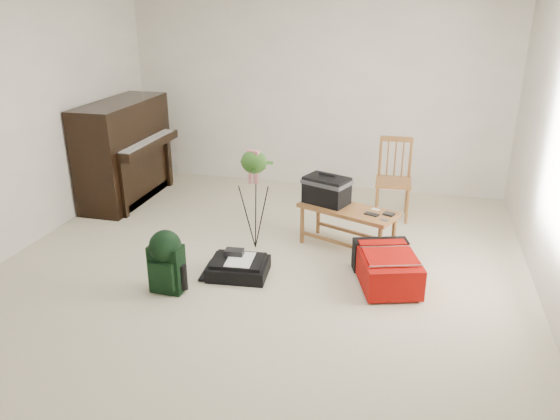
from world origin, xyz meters
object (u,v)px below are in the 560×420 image
(bench, at_px, (331,198))
(black_duffel, at_px, (239,267))
(dining_chair, at_px, (394,180))
(red_suitcase, at_px, (387,265))
(flower_stand, at_px, (255,200))
(green_backpack, at_px, (166,259))
(piano, at_px, (125,153))

(bench, bearing_deg, black_duffel, -109.34)
(dining_chair, distance_m, red_suitcase, 1.66)
(black_duffel, xyz_separation_m, flower_stand, (-0.02, 0.61, 0.44))
(bench, bearing_deg, green_backpack, -112.61)
(bench, xyz_separation_m, flower_stand, (-0.74, -0.21, -0.02))
(bench, height_order, red_suitcase, bench)
(dining_chair, height_order, black_duffel, dining_chair)
(piano, relative_size, flower_stand, 1.40)
(bench, height_order, flower_stand, flower_stand)
(piano, bearing_deg, red_suitcase, -22.68)
(red_suitcase, bearing_deg, flower_stand, 146.04)
(bench, xyz_separation_m, red_suitcase, (0.63, -0.61, -0.38))
(black_duffel, relative_size, green_backpack, 1.00)
(dining_chair, distance_m, flower_stand, 1.81)
(black_duffel, bearing_deg, piano, 135.86)
(dining_chair, bearing_deg, flower_stand, -139.37)
(red_suitcase, xyz_separation_m, green_backpack, (-1.86, -0.65, 0.15))
(red_suitcase, relative_size, green_backpack, 1.48)
(dining_chair, distance_m, green_backpack, 2.92)
(flower_stand, bearing_deg, bench, 35.33)
(piano, bearing_deg, black_duffel, -38.82)
(green_backpack, bearing_deg, black_duffel, 43.11)
(dining_chair, bearing_deg, red_suitcase, -90.54)
(red_suitcase, bearing_deg, black_duffel, 171.30)
(piano, xyz_separation_m, bench, (2.74, -0.80, -0.06))
(bench, xyz_separation_m, black_duffel, (-0.72, -0.83, -0.46))
(piano, distance_m, flower_stand, 2.24)
(red_suitcase, height_order, green_backpack, green_backpack)
(red_suitcase, height_order, flower_stand, flower_stand)
(piano, bearing_deg, dining_chair, 3.89)
(red_suitcase, distance_m, black_duffel, 1.37)
(bench, bearing_deg, flower_stand, -142.29)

